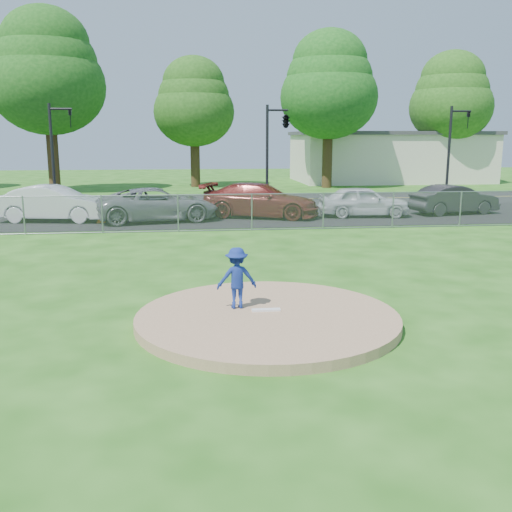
{
  "coord_description": "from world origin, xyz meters",
  "views": [
    {
      "loc": [
        -1.54,
        -11.1,
        3.73
      ],
      "look_at": [
        0.0,
        2.0,
        1.0
      ],
      "focal_mm": 40.0,
      "sensor_mm": 36.0,
      "label": 1
    }
  ],
  "objects_px": {
    "tree_far_right": "(451,97)",
    "traffic_signal_center": "(284,123)",
    "tree_right": "(329,84)",
    "parked_car_charcoal": "(454,199)",
    "parked_car_white": "(54,203)",
    "parked_car_darkred": "(260,200)",
    "pitcher": "(237,278)",
    "parked_car_gray": "(158,205)",
    "commercial_building": "(389,156)",
    "traffic_signal_left": "(56,145)",
    "tree_center": "(194,102)",
    "tree_left": "(47,71)",
    "traffic_signal_right": "(453,144)",
    "traffic_cone": "(101,214)",
    "parked_car_pearl": "(364,201)"
  },
  "relations": [
    {
      "from": "tree_center",
      "to": "parked_car_gray",
      "type": "distance_m",
      "value": 19.81
    },
    {
      "from": "parked_car_white",
      "to": "parked_car_darkred",
      "type": "relative_size",
      "value": 0.89
    },
    {
      "from": "parked_car_gray",
      "to": "parked_car_charcoal",
      "type": "bearing_deg",
      "value": -97.45
    },
    {
      "from": "tree_center",
      "to": "tree_far_right",
      "type": "distance_m",
      "value": 21.03
    },
    {
      "from": "tree_center",
      "to": "parked_car_pearl",
      "type": "xyz_separation_m",
      "value": [
        7.83,
        -18.43,
        -5.72
      ]
    },
    {
      "from": "pitcher",
      "to": "parked_car_darkred",
      "type": "height_order",
      "value": "parked_car_darkred"
    },
    {
      "from": "parked_car_pearl",
      "to": "tree_left",
      "type": "bearing_deg",
      "value": 54.04
    },
    {
      "from": "parked_car_gray",
      "to": "parked_car_darkred",
      "type": "relative_size",
      "value": 0.98
    },
    {
      "from": "traffic_signal_left",
      "to": "traffic_cone",
      "type": "bearing_deg",
      "value": -65.21
    },
    {
      "from": "parked_car_darkred",
      "to": "traffic_signal_center",
      "type": "bearing_deg",
      "value": 1.21
    },
    {
      "from": "tree_center",
      "to": "traffic_signal_center",
      "type": "relative_size",
      "value": 1.76
    },
    {
      "from": "commercial_building",
      "to": "traffic_cone",
      "type": "height_order",
      "value": "commercial_building"
    },
    {
      "from": "tree_left",
      "to": "traffic_signal_left",
      "type": "xyz_separation_m",
      "value": [
        2.24,
        -9.0,
        -4.88
      ]
    },
    {
      "from": "traffic_signal_right",
      "to": "commercial_building",
      "type": "bearing_deg",
      "value": 83.71
    },
    {
      "from": "tree_right",
      "to": "pitcher",
      "type": "distance_m",
      "value": 33.61
    },
    {
      "from": "commercial_building",
      "to": "traffic_signal_center",
      "type": "height_order",
      "value": "traffic_signal_center"
    },
    {
      "from": "tree_center",
      "to": "parked_car_charcoal",
      "type": "relative_size",
      "value": 2.25
    },
    {
      "from": "tree_right",
      "to": "traffic_signal_center",
      "type": "relative_size",
      "value": 2.08
    },
    {
      "from": "parked_car_gray",
      "to": "parked_car_darkred",
      "type": "xyz_separation_m",
      "value": [
        4.82,
        0.77,
        0.05
      ]
    },
    {
      "from": "commercial_building",
      "to": "tree_far_right",
      "type": "bearing_deg",
      "value": -36.87
    },
    {
      "from": "pitcher",
      "to": "traffic_signal_center",
      "type": "bearing_deg",
      "value": -106.05
    },
    {
      "from": "commercial_building",
      "to": "traffic_signal_center",
      "type": "bearing_deg",
      "value": -126.94
    },
    {
      "from": "traffic_signal_right",
      "to": "tree_center",
      "type": "bearing_deg",
      "value": 141.78
    },
    {
      "from": "parked_car_white",
      "to": "parked_car_darkred",
      "type": "distance_m",
      "value": 9.51
    },
    {
      "from": "commercial_building",
      "to": "parked_car_gray",
      "type": "relative_size",
      "value": 3.0
    },
    {
      "from": "tree_left",
      "to": "parked_car_white",
      "type": "height_order",
      "value": "tree_left"
    },
    {
      "from": "traffic_cone",
      "to": "pitcher",
      "type": "bearing_deg",
      "value": -71.19
    },
    {
      "from": "tree_right",
      "to": "traffic_signal_right",
      "type": "distance_m",
      "value": 12.08
    },
    {
      "from": "traffic_signal_left",
      "to": "pitcher",
      "type": "distance_m",
      "value": 23.13
    },
    {
      "from": "parked_car_darkred",
      "to": "tree_left",
      "type": "bearing_deg",
      "value": 60.78
    },
    {
      "from": "tree_center",
      "to": "parked_car_darkred",
      "type": "relative_size",
      "value": 1.76
    },
    {
      "from": "tree_right",
      "to": "traffic_signal_left",
      "type": "xyz_separation_m",
      "value": [
        -17.76,
        -10.0,
        -4.29
      ]
    },
    {
      "from": "parked_car_darkred",
      "to": "parked_car_white",
      "type": "bearing_deg",
      "value": 111.89
    },
    {
      "from": "traffic_signal_left",
      "to": "parked_car_charcoal",
      "type": "distance_m",
      "value": 21.43
    },
    {
      "from": "tree_far_right",
      "to": "traffic_signal_right",
      "type": "relative_size",
      "value": 1.92
    },
    {
      "from": "tree_right",
      "to": "pitcher",
      "type": "relative_size",
      "value": 8.96
    },
    {
      "from": "parked_car_charcoal",
      "to": "pitcher",
      "type": "bearing_deg",
      "value": 130.54
    },
    {
      "from": "tree_far_right",
      "to": "traffic_signal_center",
      "type": "bearing_deg",
      "value": -140.96
    },
    {
      "from": "traffic_cone",
      "to": "traffic_signal_left",
      "type": "bearing_deg",
      "value": 114.79
    },
    {
      "from": "parked_car_gray",
      "to": "tree_far_right",
      "type": "bearing_deg",
      "value": -59.98
    },
    {
      "from": "parked_car_white",
      "to": "tree_center",
      "type": "bearing_deg",
      "value": -11.21
    },
    {
      "from": "parked_car_gray",
      "to": "parked_car_charcoal",
      "type": "distance_m",
      "value": 14.63
    },
    {
      "from": "pitcher",
      "to": "parked_car_charcoal",
      "type": "relative_size",
      "value": 0.3
    },
    {
      "from": "pitcher",
      "to": "parked_car_charcoal",
      "type": "distance_m",
      "value": 19.73
    },
    {
      "from": "tree_left",
      "to": "traffic_cone",
      "type": "distance_m",
      "value": 18.73
    },
    {
      "from": "commercial_building",
      "to": "parked_car_white",
      "type": "height_order",
      "value": "commercial_building"
    },
    {
      "from": "tree_left",
      "to": "parked_car_white",
      "type": "bearing_deg",
      "value": -77.73
    },
    {
      "from": "traffic_signal_center",
      "to": "parked_car_pearl",
      "type": "distance_m",
      "value": 8.03
    },
    {
      "from": "tree_right",
      "to": "parked_car_charcoal",
      "type": "distance_m",
      "value": 17.64
    },
    {
      "from": "traffic_signal_left",
      "to": "parked_car_white",
      "type": "relative_size",
      "value": 1.13
    }
  ]
}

